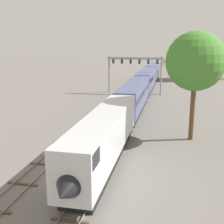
% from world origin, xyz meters
% --- Properties ---
extents(ground_plane, '(400.00, 400.00, 0.00)m').
position_xyz_m(ground_plane, '(0.00, 0.00, 0.00)').
color(ground_plane, slate).
extents(track_main, '(2.60, 200.00, 0.16)m').
position_xyz_m(track_main, '(2.00, 60.00, 0.07)').
color(track_main, slate).
rests_on(track_main, ground).
extents(track_near, '(2.60, 160.00, 0.16)m').
position_xyz_m(track_near, '(-3.50, 40.00, 0.07)').
color(track_near, slate).
rests_on(track_near, ground).
extents(passenger_train, '(3.04, 83.86, 4.80)m').
position_xyz_m(passenger_train, '(2.00, 35.52, 2.60)').
color(passenger_train, silver).
rests_on(passenger_train, ground).
extents(signal_gantry, '(12.10, 0.49, 8.31)m').
position_xyz_m(signal_gantry, '(-0.25, 42.03, 6.12)').
color(signal_gantry, '#999BA0').
rests_on(signal_gantry, ground).
extents(trackside_tree_left, '(6.68, 6.68, 12.53)m').
position_xyz_m(trackside_tree_left, '(10.44, 12.55, 9.15)').
color(trackside_tree_left, brown).
rests_on(trackside_tree_left, ground).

